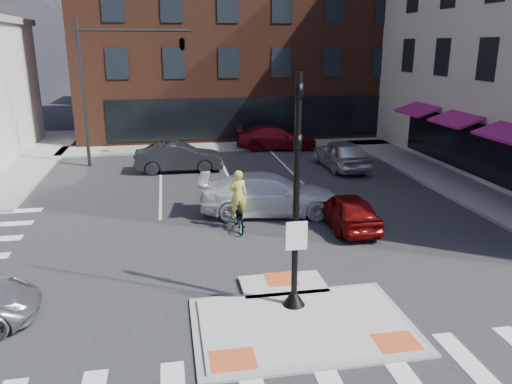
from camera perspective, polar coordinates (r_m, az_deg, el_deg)
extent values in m
plane|color=#28282B|center=(13.22, 4.76, -13.96)|extent=(120.00, 120.00, 0.00)
cube|color=gray|center=(12.79, 5.35, -14.95)|extent=(5.40, 3.60, 0.06)
cube|color=#A8A8A3|center=(12.78, 5.35, -14.83)|extent=(5.00, 3.20, 0.12)
cube|color=#A8A8A3|center=(14.55, 3.13, -10.62)|extent=(2.40, 1.40, 0.12)
cube|color=#D75025|center=(11.43, -2.67, -18.59)|extent=(1.00, 0.80, 0.01)
cube|color=#D75025|center=(12.41, 15.75, -16.16)|extent=(1.00, 0.80, 0.01)
cube|color=#D75025|center=(14.78, 2.86, -9.88)|extent=(0.90, 0.90, 0.01)
cube|color=gray|center=(32.66, -24.08, 3.42)|extent=(3.00, 20.00, 0.15)
cube|color=gray|center=(26.00, 22.44, 0.52)|extent=(3.00, 24.00, 0.15)
cube|color=gray|center=(34.18, 0.21, 5.40)|extent=(26.00, 3.00, 0.15)
cube|color=#4C2417|center=(43.41, -2.28, 17.62)|extent=(24.00, 18.00, 15.00)
cube|color=black|center=(34.86, -0.09, 8.49)|extent=(20.00, 0.12, 2.80)
cube|color=black|center=(26.30, 25.04, 4.05)|extent=(0.12, 16.00, 2.60)
cube|color=#B51876|center=(25.68, 24.12, 6.97)|extent=(1.46, 3.00, 0.58)
cube|color=#B51876|center=(30.78, 17.92, 8.97)|extent=(1.46, 3.00, 0.58)
cube|color=slate|center=(63.01, -11.43, 14.72)|extent=(10.00, 12.00, 10.00)
cube|color=brown|center=(66.09, 0.33, 15.97)|extent=(12.00, 12.00, 12.00)
cone|color=black|center=(13.39, 4.35, -11.83)|extent=(0.60, 0.60, 0.45)
cylinder|color=black|center=(12.29, 4.64, -0.04)|extent=(0.16, 0.16, 5.80)
cube|color=white|center=(12.54, 4.66, -5.02)|extent=(0.55, 0.04, 0.75)
imported|color=black|center=(11.86, 4.87, 9.72)|extent=(0.18, 0.22, 1.10)
imported|color=black|center=(12.07, 4.73, 4.06)|extent=(0.18, 0.22, 1.10)
cylinder|color=black|center=(29.44, -19.16, 10.42)|extent=(0.20, 0.20, 8.00)
cylinder|color=black|center=(29.02, -13.69, 17.51)|extent=(6.00, 0.14, 0.14)
imported|color=black|center=(29.00, -8.46, 16.60)|extent=(0.48, 2.24, 0.90)
imported|color=maroon|center=(19.17, 10.36, -2.04)|extent=(1.63, 3.96, 1.34)
imported|color=white|center=(20.30, 1.58, -0.26)|extent=(5.94, 3.06, 1.65)
imported|color=#26272B|center=(27.53, -8.82, 3.96)|extent=(4.77, 1.76, 1.56)
imported|color=silver|center=(28.19, 9.69, 4.30)|extent=(2.19, 4.93, 1.65)
imported|color=maroon|center=(33.14, 2.34, 6.24)|extent=(5.48, 2.75, 1.53)
imported|color=#3F3F44|center=(18.68, -2.04, -2.89)|extent=(0.69, 1.84, 0.96)
imported|color=#EBED53|center=(18.40, -2.07, -0.28)|extent=(0.68, 0.46, 1.84)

